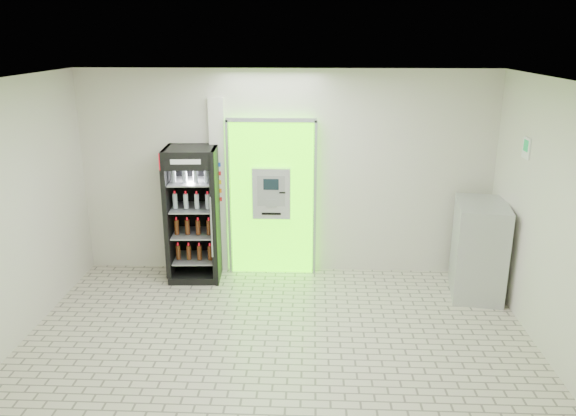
{
  "coord_description": "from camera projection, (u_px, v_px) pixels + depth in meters",
  "views": [
    {
      "loc": [
        0.37,
        -5.45,
        3.45
      ],
      "look_at": [
        0.09,
        1.2,
        1.38
      ],
      "focal_mm": 35.0,
      "sensor_mm": 36.0,
      "label": 1
    }
  ],
  "objects": [
    {
      "name": "atm_assembly",
      "position": [
        272.0,
        197.0,
        8.2
      ],
      "size": [
        1.3,
        0.24,
        2.33
      ],
      "color": "#42EC00",
      "rests_on": "ground"
    },
    {
      "name": "exit_sign",
      "position": [
        527.0,
        148.0,
        6.82
      ],
      "size": [
        0.02,
        0.22,
        0.26
      ],
      "color": "white",
      "rests_on": "room_shell"
    },
    {
      "name": "pillar",
      "position": [
        219.0,
        187.0,
        8.23
      ],
      "size": [
        0.22,
        0.11,
        2.6
      ],
      "color": "silver",
      "rests_on": "ground"
    },
    {
      "name": "room_shell",
      "position": [
        274.0,
        199.0,
        5.69
      ],
      "size": [
        6.0,
        6.0,
        6.0
      ],
      "color": "beige",
      "rests_on": "ground"
    },
    {
      "name": "steel_cabinet",
      "position": [
        479.0,
        249.0,
        7.64
      ],
      "size": [
        0.81,
        1.06,
        1.3
      ],
      "rotation": [
        0.0,
        0.0,
        -0.16
      ],
      "color": "#B3B6BB",
      "rests_on": "ground"
    },
    {
      "name": "beverage_cooler",
      "position": [
        194.0,
        216.0,
        8.09
      ],
      "size": [
        0.76,
        0.71,
        1.94
      ],
      "rotation": [
        0.0,
        0.0,
        0.06
      ],
      "color": "black",
      "rests_on": "ground"
    },
    {
      "name": "ground",
      "position": [
        276.0,
        358.0,
        6.24
      ],
      "size": [
        6.0,
        6.0,
        0.0
      ],
      "primitive_type": "plane",
      "color": "#BDB39D",
      "rests_on": "ground"
    }
  ]
}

